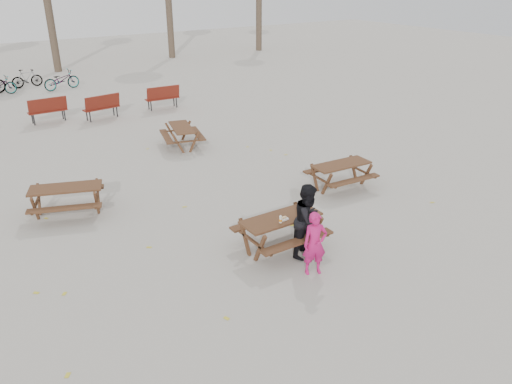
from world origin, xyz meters
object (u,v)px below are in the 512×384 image
food_tray (284,219)px  adult (308,220)px  picnic_table_east (341,176)px  main_picnic_table (281,225)px  picnic_table_north (67,201)px  soda_bottle (281,220)px  picnic_table_far (182,137)px  child (315,244)px

food_tray → adult: adult is taller
food_tray → picnic_table_east: food_tray is taller
main_picnic_table → food_tray: 0.25m
food_tray → picnic_table_east: 3.98m
adult → picnic_table_north: (-3.84, 4.86, -0.45)m
soda_bottle → picnic_table_far: bearing=79.8°
food_tray → adult: 0.53m
main_picnic_table → picnic_table_east: 3.88m
main_picnic_table → picnic_table_north: (-3.51, 4.33, -0.21)m
main_picnic_table → food_tray: (-0.02, -0.14, 0.21)m
main_picnic_table → adult: (0.33, -0.52, 0.24)m
soda_bottle → child: (0.16, -0.97, -0.17)m
child → picnic_table_north: 6.53m
food_tray → soda_bottle: 0.17m
adult → soda_bottle: bearing=118.6°
picnic_table_east → picnic_table_far: (-2.18, 5.76, -0.01)m
child → adult: adult is taller
food_tray → adult: bearing=-47.6°
main_picnic_table → picnic_table_far: (1.23, 7.59, -0.23)m
soda_bottle → adult: (0.50, -0.32, -0.02)m
soda_bottle → food_tray: bearing=24.4°
soda_bottle → adult: adult is taller
food_tray → picnic_table_east: (3.43, 1.96, -0.43)m
adult → picnic_table_north: 6.21m
main_picnic_table → food_tray: size_ratio=10.00×
food_tray → picnic_table_east: bearing=29.7°
picnic_table_north → picnic_table_far: 5.75m
main_picnic_table → soda_bottle: (-0.16, -0.20, 0.26)m
food_tray → picnic_table_north: size_ratio=0.10×
main_picnic_table → soda_bottle: size_ratio=10.59×
child → picnic_table_north: size_ratio=0.78×
soda_bottle → main_picnic_table: bearing=50.8°
main_picnic_table → picnic_table_far: bearing=80.8°
soda_bottle → child: size_ratio=0.13×
main_picnic_table → picnic_table_north: bearing=129.0°
picnic_table_north → picnic_table_far: size_ratio=1.05×
main_picnic_table → child: bearing=-90.4°
adult → picnic_table_east: adult is taller
main_picnic_table → adult: 0.67m
child → food_tray: bearing=112.2°
adult → child: bearing=-146.1°
soda_bottle → picnic_table_east: (3.58, 2.02, -0.48)m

